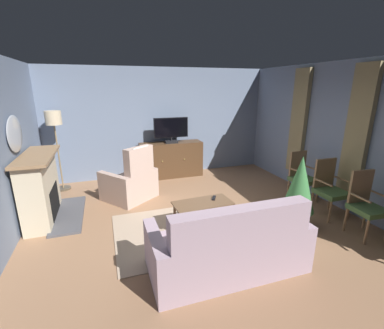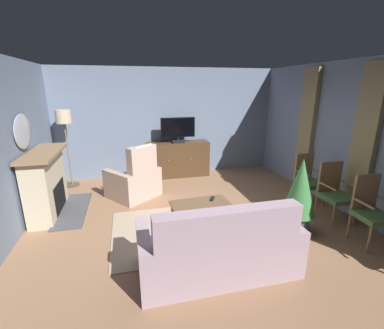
{
  "view_description": "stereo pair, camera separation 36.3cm",
  "coord_description": "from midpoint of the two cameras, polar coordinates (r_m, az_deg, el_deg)",
  "views": [
    {
      "loc": [
        -1.42,
        -3.93,
        2.28
      ],
      "look_at": [
        0.0,
        0.34,
        0.95
      ],
      "focal_mm": 24.82,
      "sensor_mm": 36.0,
      "label": 1
    },
    {
      "loc": [
        -1.08,
        -4.03,
        2.28
      ],
      "look_at": [
        0.0,
        0.34,
        0.95
      ],
      "focal_mm": 24.82,
      "sensor_mm": 36.0,
      "label": 2
    }
  ],
  "objects": [
    {
      "name": "curtain_panel_far",
      "position": [
        6.43,
        20.44,
        8.55
      ],
      "size": [
        0.1,
        0.44,
        2.3
      ],
      "primitive_type": "cube",
      "color": "#8E7F56"
    },
    {
      "name": "side_chair_nearest_door",
      "position": [
        4.88,
        31.51,
        -7.09
      ],
      "size": [
        0.48,
        0.49,
        1.03
      ],
      "color": "#4C703D",
      "rests_on": "ground_plane"
    },
    {
      "name": "curtain_panel_near",
      "position": [
        5.36,
        30.4,
        5.92
      ],
      "size": [
        0.1,
        0.44,
        2.3
      ],
      "primitive_type": "cube",
      "color": "#8E7F56"
    },
    {
      "name": "tv_remote",
      "position": [
        4.53,
        2.43,
        -7.24
      ],
      "size": [
        0.13,
        0.17,
        0.02
      ],
      "primitive_type": "cube",
      "rotation": [
        0.0,
        0.0,
        1.05
      ],
      "color": "black",
      "rests_on": "coffee_table"
    },
    {
      "name": "sofa_floral",
      "position": [
        3.5,
        4.93,
        -17.46
      ],
      "size": [
        1.98,
        0.91,
        1.01
      ],
      "color": "#AD93A3",
      "rests_on": "ground_plane"
    },
    {
      "name": "coffee_table",
      "position": [
        4.41,
        -0.08,
        -8.9
      ],
      "size": [
        0.98,
        0.52,
        0.45
      ],
      "color": "brown",
      "rests_on": "ground_plane"
    },
    {
      "name": "wall_right_with_window",
      "position": [
        5.8,
        27.25,
        5.61
      ],
      "size": [
        0.1,
        6.27,
        2.74
      ],
      "primitive_type": "cube",
      "color": "slate",
      "rests_on": "ground_plane"
    },
    {
      "name": "rug_central",
      "position": [
        4.5,
        -4.68,
        -13.94
      ],
      "size": [
        2.13,
        1.74,
        0.01
      ],
      "primitive_type": "cube",
      "color": "tan",
      "rests_on": "ground_plane"
    },
    {
      "name": "potted_plant_small_fern_corner",
      "position": [
        4.57,
        19.99,
        -5.04
      ],
      "size": [
        0.52,
        0.52,
        1.24
      ],
      "color": "#3D4C5B",
      "rests_on": "ground_plane"
    },
    {
      "name": "fireplace",
      "position": [
        5.41,
        -31.25,
        -4.56
      ],
      "size": [
        0.86,
        1.51,
        1.19
      ],
      "color": "#4C4C51",
      "rests_on": "ground_plane"
    },
    {
      "name": "television",
      "position": [
        6.7,
        -6.09,
        7.47
      ],
      "size": [
        0.86,
        0.2,
        0.63
      ],
      "color": "black",
      "rests_on": "tv_cabinet"
    },
    {
      "name": "armchair_angled_to_table",
      "position": [
        5.71,
        -14.78,
        -3.86
      ],
      "size": [
        1.23,
        1.22,
        1.17
      ],
      "color": "#BC9E8E",
      "rests_on": "ground_plane"
    },
    {
      "name": "wall_back",
      "position": [
        7.04,
        -8.2,
        8.87
      ],
      "size": [
        6.23,
        0.1,
        2.74
      ],
      "primitive_type": "cube",
      "color": "slate",
      "rests_on": "ground_plane"
    },
    {
      "name": "wall_mirror_oval",
      "position": [
        5.24,
        -35.48,
        5.37
      ],
      "size": [
        0.06,
        0.78,
        0.59
      ],
      "primitive_type": "ellipsoid",
      "color": "#B2B7BF"
    },
    {
      "name": "ground_plane",
      "position": [
        4.76,
        -0.94,
        -12.42
      ],
      "size": [
        6.23,
        6.27,
        0.04
      ],
      "primitive_type": "cube",
      "color": "#936B4C"
    },
    {
      "name": "side_chair_beside_plant",
      "position": [
        5.32,
        25.7,
        -4.44
      ],
      "size": [
        0.48,
        0.49,
        1.03
      ],
      "color": "#4C703D",
      "rests_on": "ground_plane"
    },
    {
      "name": "side_chair_mid_row",
      "position": [
        5.81,
        20.88,
        -2.23
      ],
      "size": [
        0.49,
        0.49,
        1.01
      ],
      "color": "#4C703D",
      "rests_on": "ground_plane"
    },
    {
      "name": "tv_cabinet",
      "position": [
        6.92,
        -5.98,
        0.86
      ],
      "size": [
        1.59,
        0.48,
        0.91
      ],
      "color": "#352315",
      "rests_on": "ground_plane"
    },
    {
      "name": "floor_lamp",
      "position": [
        6.57,
        -28.87,
        6.95
      ],
      "size": [
        0.33,
        0.33,
        1.78
      ],
      "color": "#4C4233",
      "rests_on": "ground_plane"
    }
  ]
}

